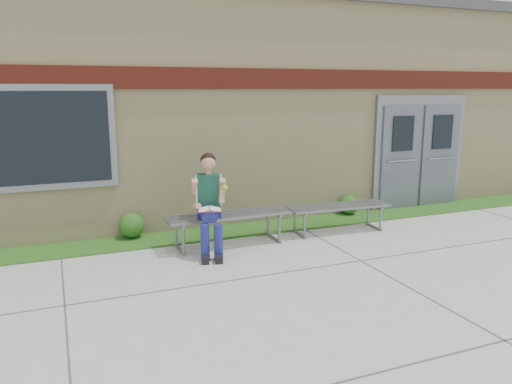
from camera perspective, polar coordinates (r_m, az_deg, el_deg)
name	(u,v)px	position (r m, az deg, el deg)	size (l,w,h in m)	color
ground	(317,283)	(6.51, 6.96, -10.32)	(80.00, 80.00, 0.00)	#9E9E99
grass_strip	(244,230)	(8.74, -1.34, -4.35)	(16.00, 0.80, 0.02)	#124512
school_building	(191,103)	(11.63, -7.44, 10.04)	(16.20, 6.22, 4.20)	beige
bench_left	(228,221)	(7.86, -3.18, -3.30)	(1.98, 0.58, 0.51)	slate
bench_right	(338,211)	(8.70, 9.37, -2.19)	(1.82, 0.60, 0.47)	slate
girl	(209,202)	(7.45, -5.34, -1.10)	(0.58, 0.94, 1.50)	navy
shrub_mid	(132,226)	(8.47, -14.03, -3.74)	(0.41, 0.41, 0.41)	#124512
shrub_east	(349,205)	(9.91, 10.54, -1.43)	(0.37, 0.37, 0.37)	#124512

